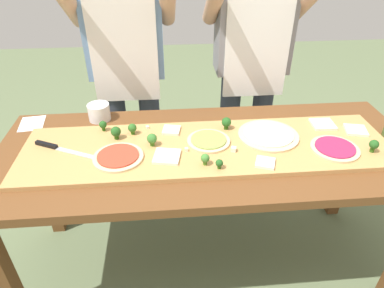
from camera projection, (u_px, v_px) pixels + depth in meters
name	position (u px, v px, depth m)	size (l,w,h in m)	color
ground_plane	(205.00, 259.00, 1.93)	(8.00, 8.00, 0.00)	#60704C
prep_table	(208.00, 165.00, 1.56)	(1.88, 0.75, 0.77)	brown
cutting_board	(208.00, 148.00, 1.49)	(1.61, 0.43, 0.02)	tan
chefs_knife	(57.00, 148.00, 1.46)	(0.29, 0.15, 0.02)	#B7BABF
pizza_whole_beet_magenta	(335.00, 148.00, 1.45)	(0.20, 0.20, 0.02)	beige
pizza_whole_tomato_red	(118.00, 157.00, 1.40)	(0.21, 0.21, 0.02)	beige
pizza_whole_cheese_artichoke	(268.00, 135.00, 1.54)	(0.27, 0.27, 0.02)	beige
pizza_whole_pesto_green	(209.00, 140.00, 1.50)	(0.19, 0.19, 0.02)	beige
pizza_slice_near_left	(323.00, 124.00, 1.62)	(0.10, 0.10, 0.01)	silver
pizza_slice_center	(265.00, 163.00, 1.37)	(0.08, 0.08, 0.01)	silver
pizza_slice_near_right	(171.00, 130.00, 1.58)	(0.08, 0.08, 0.01)	silver
pizza_slice_far_left	(167.00, 156.00, 1.40)	(0.11, 0.11, 0.01)	silver
pizza_slice_far_right	(356.00, 130.00, 1.58)	(0.09, 0.09, 0.01)	silver
broccoli_floret_back_mid	(205.00, 158.00, 1.35)	(0.04, 0.04, 0.05)	#487A23
broccoli_floret_center_left	(103.00, 125.00, 1.57)	(0.03, 0.03, 0.05)	#2C5915
broccoli_floret_back_right	(219.00, 163.00, 1.33)	(0.03, 0.03, 0.04)	#2C5915
broccoli_floret_front_left	(116.00, 132.00, 1.51)	(0.05, 0.05, 0.06)	#2C5915
broccoli_floret_front_right	(152.00, 139.00, 1.46)	(0.04, 0.04, 0.06)	#3F7220
broccoli_floret_back_left	(132.00, 128.00, 1.54)	(0.04, 0.04, 0.05)	#366618
broccoli_floret_front_mid	(226.00, 123.00, 1.58)	(0.05, 0.05, 0.06)	#2C5915
broccoli_floret_center_right	(374.00, 145.00, 1.42)	(0.04, 0.04, 0.06)	#2C5915
cheese_crumble_a	(186.00, 150.00, 1.44)	(0.01, 0.01, 0.01)	silver
cheese_crumble_b	(147.00, 127.00, 1.60)	(0.01, 0.01, 0.01)	white
cheese_crumble_c	(234.00, 149.00, 1.44)	(0.02, 0.02, 0.02)	silver
flour_cup	(99.00, 113.00, 1.70)	(0.11, 0.11, 0.08)	white
recipe_note	(32.00, 124.00, 1.68)	(0.11, 0.15, 0.00)	white
cook_left	(127.00, 57.00, 1.83)	(0.54, 0.39, 1.67)	#333847
cook_right	(252.00, 53.00, 1.87)	(0.54, 0.39, 1.67)	#333847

